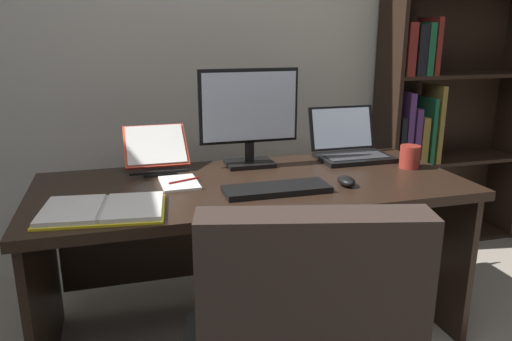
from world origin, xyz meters
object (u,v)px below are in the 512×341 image
object	(u,v)px
bookshelf	(438,79)
monitor	(249,118)
desk	(248,217)
keyboard	(277,189)
pen	(184,180)
open_binder	(103,209)
reading_stand_with_book	(156,149)
computer_mouse	(346,181)
notepad	(179,183)
laptop	(350,147)
coffee_mug	(410,157)

from	to	relation	value
bookshelf	monitor	world-z (taller)	bookshelf
desk	keyboard	size ratio (longest dim) A/B	4.26
pen	open_binder	bearing A→B (deg)	-140.82
monitor	reading_stand_with_book	distance (m)	0.45
monitor	pen	size ratio (longest dim) A/B	3.34
computer_mouse	pen	xyz separation A→B (m)	(-0.64, 0.21, -0.01)
notepad	open_binder	bearing A→B (deg)	-138.99
keyboard	monitor	bearing A→B (deg)	90.00
computer_mouse	open_binder	size ratio (longest dim) A/B	0.23
bookshelf	computer_mouse	xyz separation A→B (m)	(-1.01, -0.86, -0.31)
monitor	laptop	size ratio (longest dim) A/B	1.32
coffee_mug	reading_stand_with_book	bearing A→B (deg)	164.60
notepad	reading_stand_with_book	bearing A→B (deg)	104.07
bookshelf	coffee_mug	xyz separation A→B (m)	(-0.61, -0.68, -0.28)
laptop	keyboard	bearing A→B (deg)	-141.10
desk	bookshelf	distance (m)	1.59
bookshelf	laptop	distance (m)	0.94
coffee_mug	keyboard	bearing A→B (deg)	-166.29
desk	monitor	size ratio (longest dim) A/B	3.83
monitor	open_binder	size ratio (longest dim) A/B	1.03
coffee_mug	computer_mouse	bearing A→B (deg)	-156.94
desk	reading_stand_with_book	bearing A→B (deg)	146.20
computer_mouse	notepad	size ratio (longest dim) A/B	0.50
desk	keyboard	distance (m)	0.31
desk	monitor	world-z (taller)	monitor
keyboard	reading_stand_with_book	world-z (taller)	reading_stand_with_book
reading_stand_with_book	notepad	size ratio (longest dim) A/B	1.35
desk	reading_stand_with_book	distance (m)	0.52
desk	open_binder	size ratio (longest dim) A/B	3.94
keyboard	open_binder	distance (m)	0.66
keyboard	open_binder	bearing A→B (deg)	-175.64
notepad	monitor	bearing A→B (deg)	30.09
computer_mouse	coffee_mug	xyz separation A→B (m)	(0.40, 0.17, 0.03)
monitor	keyboard	world-z (taller)	monitor
open_binder	desk	bearing A→B (deg)	32.46
monitor	notepad	bearing A→B (deg)	-149.91
monitor	open_binder	distance (m)	0.83
computer_mouse	notepad	world-z (taller)	computer_mouse
open_binder	coffee_mug	size ratio (longest dim) A/B	4.32
notepad	computer_mouse	bearing A→B (deg)	-17.76
notepad	keyboard	bearing A→B (deg)	-30.54
desk	computer_mouse	bearing A→B (deg)	-33.45
pen	coffee_mug	bearing A→B (deg)	-2.14
desk	monitor	distance (m)	0.46
pen	notepad	bearing A→B (deg)	180.00
bookshelf	open_binder	xyz separation A→B (m)	(-1.97, -0.91, -0.32)
laptop	reading_stand_with_book	distance (m)	0.95
laptop	monitor	bearing A→B (deg)	-179.31
reading_stand_with_book	coffee_mug	world-z (taller)	reading_stand_with_book
laptop	reading_stand_with_book	xyz separation A→B (m)	(-0.95, 0.06, 0.04)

